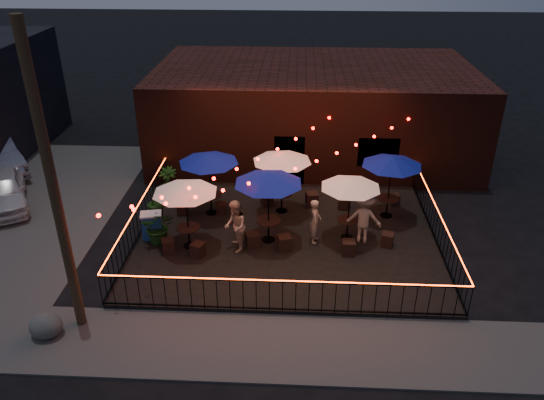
% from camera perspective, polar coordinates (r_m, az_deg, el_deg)
% --- Properties ---
extents(ground, '(110.00, 110.00, 0.00)m').
position_cam_1_polar(ground, '(16.54, 1.35, -7.86)').
color(ground, black).
rests_on(ground, ground).
extents(patio, '(10.00, 8.00, 0.15)m').
position_cam_1_polar(patio, '(18.17, 1.54, -3.99)').
color(patio, black).
rests_on(patio, ground).
extents(sidewalk, '(18.00, 2.50, 0.05)m').
position_cam_1_polar(sidewalk, '(14.01, 0.94, -15.52)').
color(sidewalk, '#494643').
rests_on(sidewalk, ground).
extents(brick_building, '(14.00, 8.00, 4.00)m').
position_cam_1_polar(brick_building, '(24.66, 4.46, 9.63)').
color(brick_building, '#33150E').
rests_on(brick_building, ground).
extents(utility_pole, '(0.26, 0.26, 8.00)m').
position_cam_1_polar(utility_pole, '(13.48, -22.41, 0.85)').
color(utility_pole, '#3C2318').
rests_on(utility_pole, ground).
extents(fence_front, '(10.00, 0.04, 1.04)m').
position_cam_1_polar(fence_front, '(14.54, 1.14, -10.31)').
color(fence_front, black).
rests_on(fence_front, patio).
extents(fence_left, '(0.04, 8.00, 1.04)m').
position_cam_1_polar(fence_left, '(18.63, -14.01, -1.93)').
color(fence_left, black).
rests_on(fence_left, patio).
extents(fence_right, '(0.04, 8.00, 1.04)m').
position_cam_1_polar(fence_right, '(18.47, 17.28, -2.68)').
color(fence_right, black).
rests_on(fence_right, patio).
extents(festoon_lights, '(10.02, 8.72, 1.32)m').
position_cam_1_polar(festoon_lights, '(16.79, -1.83, 2.67)').
color(festoon_lights, '#F20200').
rests_on(festoon_lights, ground).
extents(cafe_table_0, '(2.62, 2.62, 2.29)m').
position_cam_1_polar(cafe_table_0, '(16.74, -9.35, 1.19)').
color(cafe_table_0, black).
rests_on(cafe_table_0, patio).
extents(cafe_table_1, '(2.33, 2.33, 2.36)m').
position_cam_1_polar(cafe_table_1, '(18.65, -6.85, 4.41)').
color(cafe_table_1, black).
rests_on(cafe_table_1, patio).
extents(cafe_table_2, '(2.88, 2.88, 2.47)m').
position_cam_1_polar(cafe_table_2, '(16.77, -0.40, 2.23)').
color(cafe_table_2, black).
rests_on(cafe_table_2, patio).
extents(cafe_table_3, '(2.54, 2.54, 2.34)m').
position_cam_1_polar(cafe_table_3, '(18.66, 1.09, 4.57)').
color(cafe_table_3, black).
rests_on(cafe_table_3, patio).
extents(cafe_table_4, '(2.55, 2.55, 2.20)m').
position_cam_1_polar(cafe_table_4, '(17.22, 8.46, 1.71)').
color(cafe_table_4, black).
rests_on(cafe_table_4, patio).
extents(cafe_table_5, '(2.50, 2.50, 2.35)m').
position_cam_1_polar(cafe_table_5, '(18.78, 12.80, 4.04)').
color(cafe_table_5, black).
rests_on(cafe_table_5, patio).
extents(bistro_chair_0, '(0.49, 0.49, 0.45)m').
position_cam_1_polar(bistro_chair_0, '(17.46, -11.09, -4.84)').
color(bistro_chair_0, black).
rests_on(bistro_chair_0, patio).
extents(bistro_chair_1, '(0.51, 0.51, 0.46)m').
position_cam_1_polar(bistro_chair_1, '(17.11, -7.97, -5.29)').
color(bistro_chair_1, black).
rests_on(bistro_chair_1, patio).
extents(bistro_chair_2, '(0.46, 0.46, 0.48)m').
position_cam_1_polar(bistro_chair_2, '(19.58, -9.59, -0.83)').
color(bistro_chair_2, black).
rests_on(bistro_chair_2, patio).
extents(bistro_chair_3, '(0.39, 0.39, 0.42)m').
position_cam_1_polar(bistro_chair_3, '(19.45, -5.49, -0.85)').
color(bistro_chair_3, black).
rests_on(bistro_chair_3, patio).
extents(bistro_chair_4, '(0.53, 0.53, 0.49)m').
position_cam_1_polar(bistro_chair_4, '(17.41, -2.14, -4.31)').
color(bistro_chair_4, black).
rests_on(bistro_chair_4, patio).
extents(bistro_chair_5, '(0.52, 0.52, 0.50)m').
position_cam_1_polar(bistro_chair_5, '(17.24, 1.31, -4.64)').
color(bistro_chair_5, black).
rests_on(bistro_chair_5, patio).
extents(bistro_chair_6, '(0.52, 0.52, 0.48)m').
position_cam_1_polar(bistro_chair_6, '(19.94, -0.55, 0.15)').
color(bistro_chair_6, black).
rests_on(bistro_chair_6, patio).
extents(bistro_chair_7, '(0.51, 0.51, 0.52)m').
position_cam_1_polar(bistro_chair_7, '(19.91, 4.32, 0.08)').
color(bistro_chair_7, black).
rests_on(bistro_chair_7, patio).
extents(bistro_chair_8, '(0.41, 0.41, 0.48)m').
position_cam_1_polar(bistro_chair_8, '(17.19, 8.23, -5.09)').
color(bistro_chair_8, black).
rests_on(bistro_chair_8, patio).
extents(bistro_chair_9, '(0.48, 0.48, 0.45)m').
position_cam_1_polar(bistro_chair_9, '(17.86, 12.30, -4.17)').
color(bistro_chair_9, black).
rests_on(bistro_chair_9, patio).
extents(bistro_chair_10, '(0.50, 0.50, 0.49)m').
position_cam_1_polar(bistro_chair_10, '(19.86, 7.79, -0.24)').
color(bistro_chair_10, black).
rests_on(bistro_chair_10, patio).
extents(bistro_chair_11, '(0.38, 0.38, 0.40)m').
position_cam_1_polar(bistro_chair_11, '(20.51, 13.04, 0.07)').
color(bistro_chair_11, black).
rests_on(bistro_chair_11, patio).
extents(patron_a, '(0.42, 0.60, 1.54)m').
position_cam_1_polar(patron_a, '(17.45, 4.68, -2.28)').
color(patron_a, tan).
rests_on(patron_a, patio).
extents(patron_b, '(0.83, 0.97, 1.75)m').
position_cam_1_polar(patron_b, '(16.94, -3.97, -2.84)').
color(patron_b, tan).
rests_on(patron_b, patio).
extents(patron_c, '(1.24, 0.83, 1.78)m').
position_cam_1_polar(patron_c, '(17.62, 9.84, -1.88)').
color(patron_c, '#D19E8B').
rests_on(patron_c, patio).
extents(potted_shrub_a, '(1.29, 1.18, 1.21)m').
position_cam_1_polar(potted_shrub_a, '(17.83, -12.11, -2.78)').
color(potted_shrub_a, '#1A4114').
rests_on(potted_shrub_a, patio).
extents(potted_shrub_b, '(0.93, 0.85, 1.38)m').
position_cam_1_polar(potted_shrub_b, '(19.20, -12.21, -0.18)').
color(potted_shrub_b, '#15360B').
rests_on(potted_shrub_b, patio).
extents(potted_shrub_c, '(0.72, 0.72, 1.24)m').
position_cam_1_polar(potted_shrub_c, '(20.66, -11.10, 1.80)').
color(potted_shrub_c, '#123611').
rests_on(potted_shrub_c, patio).
extents(cooler, '(0.79, 0.64, 0.92)m').
position_cam_1_polar(cooler, '(18.22, -12.78, -2.66)').
color(cooler, '#1E4AA5').
rests_on(cooler, patio).
extents(boulder, '(1.11, 1.04, 0.68)m').
position_cam_1_polar(boulder, '(15.29, -23.15, -12.35)').
color(boulder, '#454540').
rests_on(boulder, ground).
extents(car_white, '(3.24, 4.18, 1.33)m').
position_cam_1_polar(car_white, '(22.40, -26.96, 0.95)').
color(car_white, silver).
rests_on(car_white, ground).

